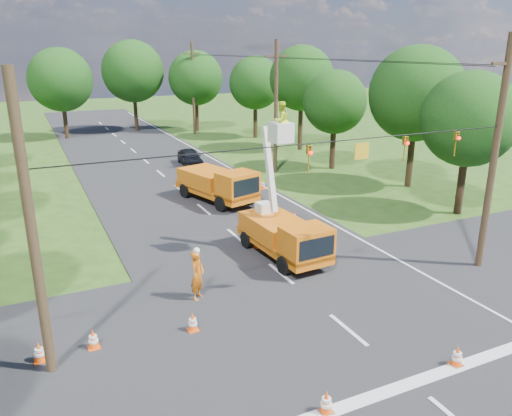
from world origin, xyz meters
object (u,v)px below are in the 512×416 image
tree_right_b (417,94)px  traffic_cone_0 (326,402)px  traffic_cone_2 (257,241)px  tree_right_e (255,83)px  traffic_cone_8 (251,229)px  pole_left (32,233)px  traffic_cone_1 (457,356)px  traffic_cone_7 (263,184)px  tree_right_c (335,102)px  bucket_truck (284,227)px  tree_far_a (61,80)px  pole_right_near (495,155)px  traffic_cone_5 (93,339)px  pole_right_mid (276,106)px  ground_worker (198,275)px  traffic_cone_4 (193,322)px  traffic_cone_3 (293,217)px  second_truck (218,184)px  tree_far_b (133,71)px  distant_car (190,157)px  traffic_cone_6 (39,352)px  pole_right_far (193,88)px  tree_right_a (469,119)px  tree_right_d (302,78)px  tree_far_c (196,78)px

tree_right_b → traffic_cone_0: bearing=-136.3°
traffic_cone_2 → tree_right_e: (13.44, 28.83, 5.45)m
traffic_cone_8 → pole_left: pole_left is taller
traffic_cone_1 → tree_right_e: (11.95, 40.09, 5.45)m
traffic_cone_7 → tree_right_c: 9.91m
traffic_cone_8 → tree_right_b: bearing=16.3°
bucket_truck → tree_right_e: bearing=63.9°
tree_right_c → tree_far_a: tree_far_a is taller
traffic_cone_2 → pole_right_near: size_ratio=0.07×
traffic_cone_5 → pole_right_mid: (16.67, 19.34, 4.75)m
ground_worker → traffic_cone_4: ground_worker is taller
traffic_cone_0 → tree_right_c: bearing=56.2°
bucket_truck → traffic_cone_3: size_ratio=10.12×
bucket_truck → traffic_cone_2: bucket_truck is taller
second_truck → pole_right_mid: (7.07, 5.82, 3.91)m
bucket_truck → traffic_cone_2: bearing=108.5°
second_truck → traffic_cone_8: (-0.66, -6.35, -0.83)m
pole_right_near → traffic_cone_4: bearing=178.8°
tree_far_b → tree_far_a: bearing=-166.0°
tree_right_e → tree_right_b: bearing=-87.0°
second_truck → distant_car: size_ratio=1.61×
distant_car → pole_left: (-12.56, -24.98, 3.81)m
traffic_cone_3 → traffic_cone_6: same height
traffic_cone_0 → traffic_cone_4: (-1.94, 5.44, 0.00)m
ground_worker → traffic_cone_0: (1.00, -7.62, -0.65)m
tree_right_e → tree_far_b: bearing=137.2°
traffic_cone_5 → traffic_cone_8: bearing=38.8°
traffic_cone_3 → tree_right_c: size_ratio=0.09×
second_truck → traffic_cone_0: size_ratio=9.13×
pole_right_far → tree_right_b: pole_right_far is taller
traffic_cone_6 → pole_left: bearing=-64.9°
traffic_cone_3 → pole_right_far: 32.02m
traffic_cone_0 → traffic_cone_4: same height
pole_right_far → tree_far_a: (-13.50, 3.00, 1.08)m
distant_car → traffic_cone_3: distant_car is taller
ground_worker → traffic_cone_7: 16.14m
traffic_cone_1 → traffic_cone_4: (-6.74, 5.38, 0.00)m
traffic_cone_7 → traffic_cone_8: bearing=-119.9°
second_truck → tree_right_c: 13.36m
second_truck → traffic_cone_4: 15.29m
traffic_cone_8 → pole_right_mid: size_ratio=0.07×
traffic_cone_8 → tree_right_c: tree_right_c is taller
tree_right_b → tree_far_a: bearing=122.8°
distant_car → tree_right_b: 18.55m
pole_left → tree_right_a: (23.00, 6.00, 1.06)m
traffic_cone_7 → tree_right_d: 16.07m
traffic_cone_4 → pole_left: (-4.61, -0.29, 4.14)m
traffic_cone_6 → tree_far_c: tree_far_c is taller
distant_car → tree_far_b: (-0.06, 20.02, 6.12)m
traffic_cone_5 → tree_right_c: tree_right_c is taller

